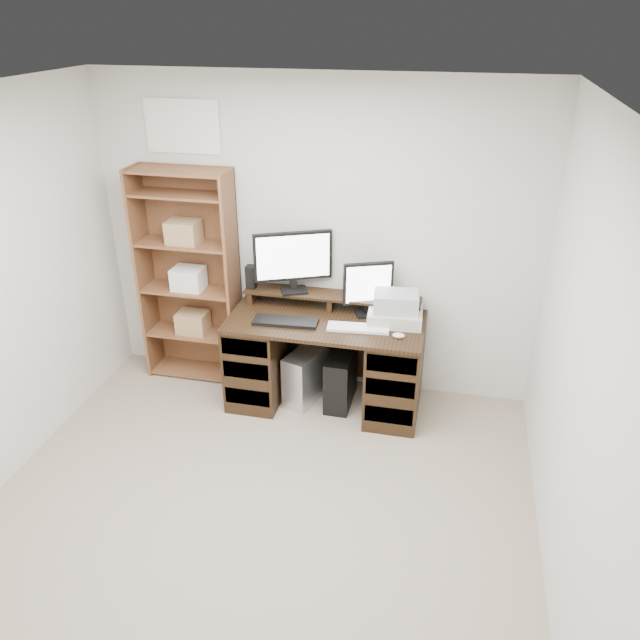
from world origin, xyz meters
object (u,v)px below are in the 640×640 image
(printer, at_px, (395,316))
(tower_black, at_px, (341,378))
(desk, at_px, (326,360))
(bookshelf, at_px, (190,275))
(monitor_wide, at_px, (293,259))
(tower_silver, at_px, (306,375))
(monitor_small, at_px, (368,286))

(printer, bearing_deg, tower_black, -176.79)
(desk, height_order, bookshelf, bookshelf)
(monitor_wide, distance_m, tower_silver, 0.95)
(monitor_wide, xyz_separation_m, printer, (0.83, -0.14, -0.34))
(tower_black, bearing_deg, printer, 7.40)
(printer, bearing_deg, tower_silver, -178.09)
(desk, relative_size, tower_silver, 3.38)
(bookshelf, bearing_deg, monitor_wide, -0.09)
(monitor_wide, xyz_separation_m, tower_black, (0.43, -0.19, -0.92))
(printer, bearing_deg, bookshelf, 171.83)
(desk, height_order, tower_black, desk)
(tower_black, bearing_deg, monitor_small, 41.09)
(printer, relative_size, tower_black, 0.89)
(monitor_wide, distance_m, tower_black, 1.03)
(tower_black, distance_m, bookshelf, 1.50)
(monitor_small, xyz_separation_m, tower_silver, (-0.45, -0.16, -0.76))
(monitor_wide, bearing_deg, desk, -58.12)
(printer, xyz_separation_m, tower_black, (-0.40, -0.05, -0.58))
(desk, distance_m, monitor_small, 0.68)
(monitor_wide, xyz_separation_m, bookshelf, (-0.88, 0.00, -0.22))
(printer, bearing_deg, monitor_small, 152.93)
(monitor_small, relative_size, bookshelf, 0.23)
(printer, distance_m, tower_silver, 0.90)
(desk, relative_size, monitor_wide, 2.61)
(tower_silver, height_order, bookshelf, bookshelf)
(desk, xyz_separation_m, bookshelf, (-1.19, 0.21, 0.53))
(tower_silver, bearing_deg, desk, 15.42)
(monitor_small, distance_m, tower_black, 0.79)
(printer, height_order, tower_silver, printer)
(desk, distance_m, tower_silver, 0.23)
(monitor_small, height_order, printer, monitor_small)
(bookshelf, bearing_deg, desk, -10.10)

